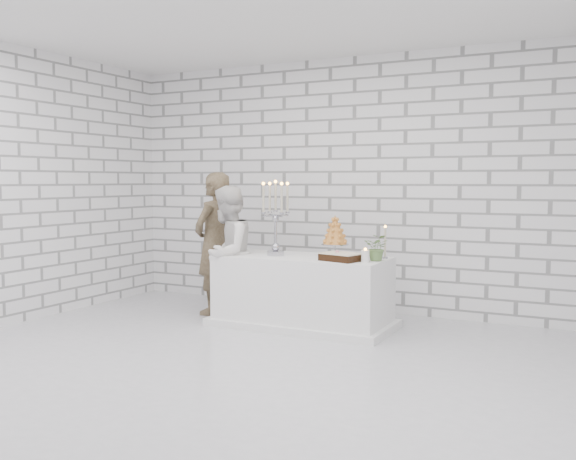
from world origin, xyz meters
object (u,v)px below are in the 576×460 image
Objects in this scene: bride at (227,254)px; candelabra at (276,218)px; cake_table at (302,291)px; groom at (214,243)px; croquembouche at (335,236)px.

bride is 1.86× the size of candelabra.
candelabra reaches higher than cake_table.
groom is 1.54m from croquembouche.
cake_table is at bearing -160.71° from croquembouche.
groom is at bearing -135.30° from bride.
bride is at bearing -168.26° from croquembouche.
bride reaches higher than croquembouche.
cake_table is 0.69m from croquembouche.
cake_table is at bearing 85.98° from groom.
groom reaches higher than candelabra.
groom is 1.10× the size of bride.
croquembouche is at bearing 19.29° from cake_table.
groom reaches higher than cake_table.
cake_table is at bearing 91.67° from bride.
groom is at bearing 167.28° from candelabra.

